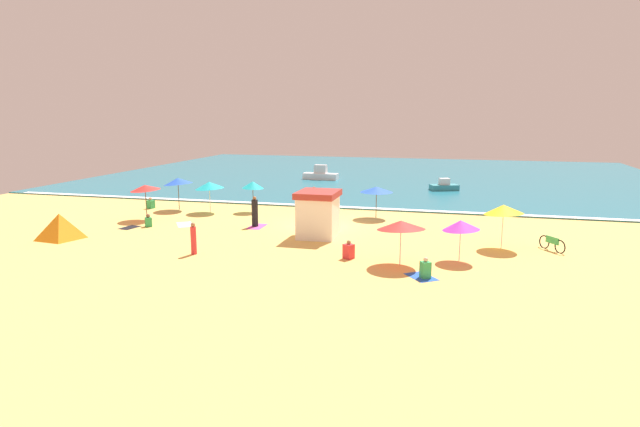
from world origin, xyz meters
name	(u,v)px	position (x,y,z in m)	size (l,w,h in m)	color
ground_plane	(319,225)	(0.00, 0.00, 0.00)	(60.00, 60.00, 0.00)	#EDBC60
ocean_water	(382,175)	(0.00, 28.00, 0.05)	(60.00, 44.00, 0.10)	teal
wave_breaker_foam	(341,207)	(0.00, 6.30, 0.10)	(57.00, 0.70, 0.01)	white
lifeguard_cabana	(318,214)	(0.73, -2.99, 1.35)	(2.25, 2.65, 2.65)	white
beach_umbrella_0	(401,225)	(5.95, -7.58, 1.92)	(3.18, 3.18, 2.21)	silver
beach_umbrella_1	(145,188)	(-11.63, -1.13, 2.14)	(2.66, 2.66, 2.40)	#4C3823
beach_umbrella_2	(504,209)	(10.79, -3.07, 2.08)	(2.76, 2.75, 2.40)	silver
beach_umbrella_3	(253,185)	(-5.80, 3.33, 1.94)	(1.78, 1.77, 2.22)	#4C3823
beach_umbrella_4	(376,190)	(3.12, 3.33, 1.94)	(2.26, 2.26, 2.13)	#4C3823
beach_umbrella_5	(209,185)	(-8.69, 2.32, 1.95)	(2.55, 2.53, 2.26)	silver
beach_umbrella_6	(178,181)	(-11.36, 2.66, 2.11)	(2.44, 2.41, 2.45)	#4C3823
beach_umbrella_7	(461,225)	(8.65, -6.16, 1.76)	(1.80, 1.77, 2.06)	silver
beach_tent	(60,227)	(-13.12, -7.39, 0.74)	(2.63, 2.54, 1.48)	orange
parked_bicycle	(552,243)	(13.28, -2.95, 0.38)	(1.08, 1.53, 0.76)	black
beachgoer_0	(148,221)	(-10.24, -3.12, 0.35)	(0.55, 0.55, 0.82)	green
beachgoer_1	(151,204)	(-13.66, 2.57, 0.35)	(0.53, 0.53, 0.84)	green
beachgoer_2	(255,212)	(-3.80, -1.36, 0.89)	(0.47, 0.47, 1.92)	black
beachgoer_3	(314,200)	(-1.39, 3.82, 0.92)	(0.38, 0.38, 1.91)	white
beachgoer_4	(194,239)	(-4.34, -8.33, 0.78)	(0.34, 0.34, 1.64)	red
beachgoer_5	(349,251)	(3.39, -7.13, 0.39)	(0.60, 0.60, 0.92)	red
beachgoer_6	(425,269)	(7.24, -9.34, 0.40)	(0.53, 0.53, 0.94)	green
beach_towel_0	(421,277)	(7.07, -9.24, 0.01)	(1.61, 1.71, 0.01)	blue
beach_towel_1	(257,227)	(-3.67, -1.39, 0.01)	(0.95, 1.78, 0.01)	#D84CA5
beach_towel_2	(185,225)	(-8.34, -2.02, 0.01)	(1.74, 1.95, 0.01)	white
beach_towel_3	(130,228)	(-11.22, -3.69, 0.01)	(1.02, 1.38, 0.01)	black
small_boat_0	(444,186)	(7.19, 17.08, 0.45)	(2.74, 2.03, 1.07)	teal
small_boat_1	(321,175)	(-5.60, 21.73, 0.59)	(3.73, 1.37, 1.53)	white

